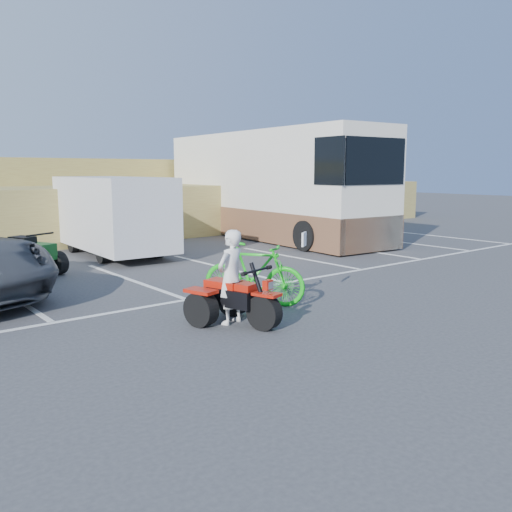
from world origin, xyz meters
TOP-DOWN VIEW (x-y plane):
  - ground at (0.00, 0.00)m, footprint 100.00×100.00m
  - parking_stripes at (0.87, 4.07)m, footprint 28.00×5.16m
  - grass_embankment at (0.00, 15.48)m, footprint 40.00×8.50m
  - red_trike_atv at (-0.26, 0.33)m, footprint 1.57×1.84m
  - rider at (-0.30, 0.47)m, footprint 0.67×0.54m
  - green_dirt_bike at (0.82, 1.26)m, footprint 1.61×2.02m
  - cargo_trailer at (1.36, 8.90)m, footprint 2.27×5.22m
  - rv_motorhome at (8.18, 9.52)m, footprint 3.63×11.29m
  - quad_atv_green at (-1.84, 7.06)m, footprint 1.86×2.08m

SIDE VIEW (x-z plane):
  - ground at x=0.00m, z-range 0.00..0.00m
  - red_trike_atv at x=-0.26m, z-range -0.51..0.51m
  - quad_atv_green at x=-1.84m, z-range -0.56..0.56m
  - parking_stripes at x=0.87m, z-range 0.00..0.01m
  - green_dirt_bike at x=0.82m, z-range 0.00..1.23m
  - rider at x=-0.30m, z-range 0.00..1.62m
  - cargo_trailer at x=1.36m, z-range 0.10..2.50m
  - grass_embankment at x=0.00m, z-range -0.13..2.97m
  - rv_motorhome at x=8.18m, z-range -0.26..3.73m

